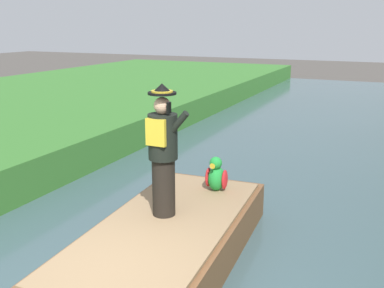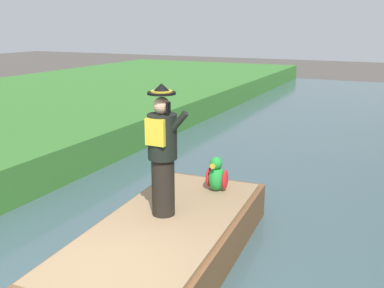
{
  "view_description": "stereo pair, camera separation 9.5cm",
  "coord_description": "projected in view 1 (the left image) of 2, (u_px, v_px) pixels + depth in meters",
  "views": [
    {
      "loc": [
        2.64,
        -3.49,
        3.31
      ],
      "look_at": [
        0.01,
        2.24,
        1.61
      ],
      "focal_mm": 41.72,
      "sensor_mm": 36.0,
      "label": 1
    },
    {
      "loc": [
        2.73,
        -3.45,
        3.31
      ],
      "look_at": [
        0.01,
        2.24,
        1.61
      ],
      "focal_mm": 41.72,
      "sensor_mm": 36.0,
      "label": 2
    }
  ],
  "objects": [
    {
      "name": "person_pirate",
      "position": [
        163.0,
        151.0,
        6.05
      ],
      "size": [
        0.61,
        0.42,
        1.85
      ],
      "rotation": [
        0.0,
        0.0,
        0.03
      ],
      "color": "black",
      "rests_on": "boat"
    },
    {
      "name": "boat",
      "position": [
        166.0,
        243.0,
        6.11
      ],
      "size": [
        2.06,
        4.31,
        0.61
      ],
      "color": "brown",
      "rests_on": "canal_water"
    },
    {
      "name": "parrot_plush",
      "position": [
        216.0,
        176.0,
        7.15
      ],
      "size": [
        0.36,
        0.35,
        0.57
      ],
      "color": "green",
      "rests_on": "boat"
    }
  ]
}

